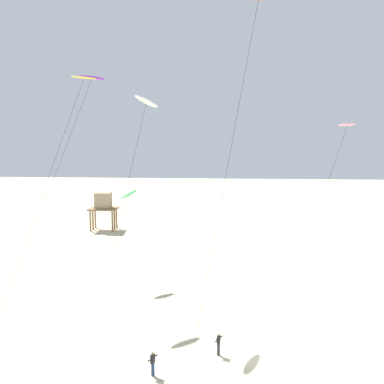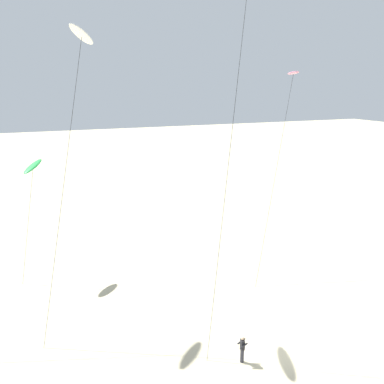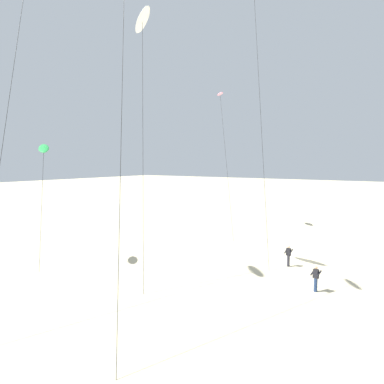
{
  "view_description": "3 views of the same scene",
  "coord_description": "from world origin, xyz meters",
  "px_view_note": "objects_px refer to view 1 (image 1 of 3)",
  "views": [
    {
      "loc": [
        -2.15,
        -30.43,
        15.69
      ],
      "look_at": [
        -5.19,
        9.76,
        10.53
      ],
      "focal_mm": 42.4,
      "sensor_mm": 36.0,
      "label": 1
    },
    {
      "loc": [
        -13.06,
        -17.34,
        15.63
      ],
      "look_at": [
        -0.8,
        12.04,
        7.16
      ],
      "focal_mm": 38.03,
      "sensor_mm": 36.0,
      "label": 2
    },
    {
      "loc": [
        -28.72,
        -7.84,
        8.26
      ],
      "look_at": [
        -1.04,
        10.37,
        5.29
      ],
      "focal_mm": 31.9,
      "sensor_mm": 36.0,
      "label": 3
    }
  ],
  "objects_px": {
    "stilt_house": "(103,204)",
    "kite_green": "(128,195)",
    "kite_flyer_nearest": "(219,343)",
    "kite_yellow": "(81,87)",
    "kite_red": "(258,2)",
    "kite_white": "(146,103)",
    "kite_flyer_middle": "(153,363)",
    "kite_pink": "(346,127)",
    "kite_purple": "(91,80)"
  },
  "relations": [
    {
      "from": "stilt_house",
      "to": "kite_green",
      "type": "bearing_deg",
      "value": -68.7
    },
    {
      "from": "kite_flyer_nearest",
      "to": "stilt_house",
      "type": "height_order",
      "value": "stilt_house"
    },
    {
      "from": "stilt_house",
      "to": "kite_yellow",
      "type": "bearing_deg",
      "value": -76.94
    },
    {
      "from": "kite_red",
      "to": "kite_white",
      "type": "distance_m",
      "value": 12.44
    },
    {
      "from": "kite_flyer_nearest",
      "to": "stilt_house",
      "type": "xyz_separation_m",
      "value": [
        -19.63,
        41.38,
        3.46
      ]
    },
    {
      "from": "kite_white",
      "to": "kite_yellow",
      "type": "distance_m",
      "value": 5.79
    },
    {
      "from": "kite_yellow",
      "to": "kite_flyer_middle",
      "type": "relative_size",
      "value": 12.22
    },
    {
      "from": "kite_flyer_nearest",
      "to": "kite_red",
      "type": "bearing_deg",
      "value": 60.13
    },
    {
      "from": "kite_white",
      "to": "kite_yellow",
      "type": "bearing_deg",
      "value": -148.14
    },
    {
      "from": "kite_green",
      "to": "kite_pink",
      "type": "xyz_separation_m",
      "value": [
        21.42,
        -4.11,
        7.07
      ]
    },
    {
      "from": "kite_purple",
      "to": "stilt_house",
      "type": "xyz_separation_m",
      "value": [
        -6.91,
        28.09,
        -16.55
      ]
    },
    {
      "from": "kite_flyer_nearest",
      "to": "kite_green",
      "type": "bearing_deg",
      "value": 120.99
    },
    {
      "from": "kite_green",
      "to": "kite_pink",
      "type": "bearing_deg",
      "value": -10.85
    },
    {
      "from": "kite_red",
      "to": "kite_flyer_nearest",
      "type": "relative_size",
      "value": 15.61
    },
    {
      "from": "kite_white",
      "to": "kite_flyer_nearest",
      "type": "xyz_separation_m",
      "value": [
        6.61,
        -9.08,
        -17.49
      ]
    },
    {
      "from": "kite_pink",
      "to": "kite_flyer_nearest",
      "type": "relative_size",
      "value": 10.07
    },
    {
      "from": "kite_flyer_nearest",
      "to": "kite_flyer_middle",
      "type": "relative_size",
      "value": 1.0
    },
    {
      "from": "kite_purple",
      "to": "kite_green",
      "type": "relative_size",
      "value": 2.18
    },
    {
      "from": "kite_red",
      "to": "kite_flyer_nearest",
      "type": "xyz_separation_m",
      "value": [
        -2.64,
        -4.59,
        -24.5
      ]
    },
    {
      "from": "kite_purple",
      "to": "kite_pink",
      "type": "relative_size",
      "value": 1.27
    },
    {
      "from": "kite_green",
      "to": "stilt_house",
      "type": "distance_m",
      "value": 27.05
    },
    {
      "from": "kite_purple",
      "to": "kite_green",
      "type": "distance_m",
      "value": 12.43
    },
    {
      "from": "kite_flyer_middle",
      "to": "stilt_house",
      "type": "xyz_separation_m",
      "value": [
        -15.4,
        44.47,
        3.46
      ]
    },
    {
      "from": "kite_green",
      "to": "kite_flyer_nearest",
      "type": "bearing_deg",
      "value": -59.01
    },
    {
      "from": "kite_white",
      "to": "stilt_house",
      "type": "distance_m",
      "value": 37.54
    },
    {
      "from": "kite_yellow",
      "to": "kite_purple",
      "type": "relative_size",
      "value": 0.95
    },
    {
      "from": "kite_flyer_nearest",
      "to": "kite_flyer_middle",
      "type": "height_order",
      "value": "same"
    },
    {
      "from": "kite_purple",
      "to": "stilt_house",
      "type": "relative_size",
      "value": 3.46
    },
    {
      "from": "kite_flyer_nearest",
      "to": "kite_flyer_middle",
      "type": "xyz_separation_m",
      "value": [
        -4.23,
        -3.09,
        0.0
      ]
    },
    {
      "from": "kite_purple",
      "to": "kite_flyer_nearest",
      "type": "distance_m",
      "value": 27.18
    },
    {
      "from": "kite_flyer_nearest",
      "to": "kite_purple",
      "type": "bearing_deg",
      "value": 133.76
    },
    {
      "from": "kite_red",
      "to": "kite_purple",
      "type": "distance_m",
      "value": 18.21
    },
    {
      "from": "kite_pink",
      "to": "stilt_house",
      "type": "xyz_separation_m",
      "value": [
        -31.08,
        28.9,
        -11.96
      ]
    },
    {
      "from": "kite_purple",
      "to": "kite_red",
      "type": "bearing_deg",
      "value": -29.5
    },
    {
      "from": "kite_yellow",
      "to": "stilt_house",
      "type": "relative_size",
      "value": 3.3
    },
    {
      "from": "kite_green",
      "to": "kite_flyer_nearest",
      "type": "height_order",
      "value": "kite_green"
    },
    {
      "from": "kite_white",
      "to": "kite_pink",
      "type": "bearing_deg",
      "value": 10.66
    },
    {
      "from": "kite_flyer_middle",
      "to": "kite_purple",
      "type": "bearing_deg",
      "value": 117.4
    },
    {
      "from": "kite_white",
      "to": "stilt_house",
      "type": "bearing_deg",
      "value": 111.95
    },
    {
      "from": "kite_flyer_middle",
      "to": "stilt_house",
      "type": "height_order",
      "value": "stilt_house"
    },
    {
      "from": "kite_pink",
      "to": "kite_flyer_middle",
      "type": "height_order",
      "value": "kite_pink"
    },
    {
      "from": "kite_white",
      "to": "kite_green",
      "type": "xyz_separation_m",
      "value": [
        -3.35,
        7.51,
        -9.14
      ]
    },
    {
      "from": "kite_yellow",
      "to": "kite_red",
      "type": "bearing_deg",
      "value": -6.01
    },
    {
      "from": "kite_green",
      "to": "stilt_house",
      "type": "bearing_deg",
      "value": 111.3
    },
    {
      "from": "kite_purple",
      "to": "kite_green",
      "type": "height_order",
      "value": "kite_purple"
    },
    {
      "from": "kite_yellow",
      "to": "stilt_house",
      "type": "bearing_deg",
      "value": 103.06
    },
    {
      "from": "kite_white",
      "to": "kite_purple",
      "type": "relative_size",
      "value": 0.89
    },
    {
      "from": "kite_purple",
      "to": "kite_flyer_nearest",
      "type": "xyz_separation_m",
      "value": [
        12.72,
        -13.28,
        -20.01
      ]
    },
    {
      "from": "kite_pink",
      "to": "kite_flyer_nearest",
      "type": "xyz_separation_m",
      "value": [
        -11.45,
        -12.48,
        -15.42
      ]
    },
    {
      "from": "kite_yellow",
      "to": "kite_green",
      "type": "height_order",
      "value": "kite_yellow"
    }
  ]
}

